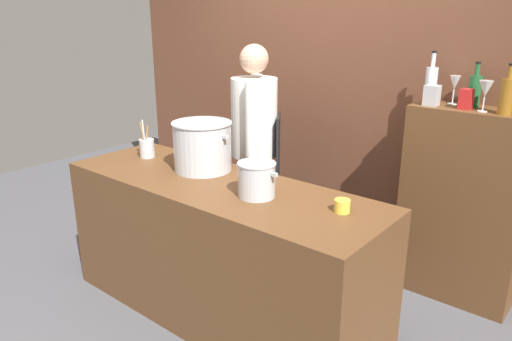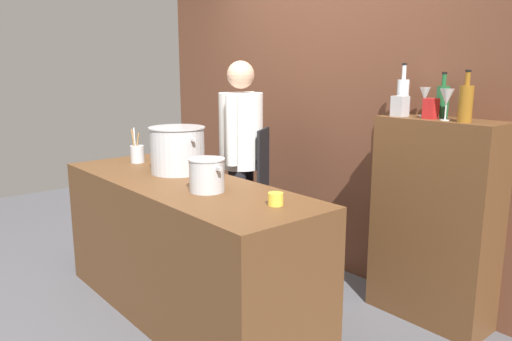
# 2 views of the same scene
# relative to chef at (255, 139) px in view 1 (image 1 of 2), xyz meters

# --- Properties ---
(ground_plane) EXTENTS (8.00, 8.00, 0.00)m
(ground_plane) POSITION_rel_chef_xyz_m (0.34, -0.75, -0.96)
(ground_plane) COLOR #4C4C51
(brick_back_panel) EXTENTS (4.40, 0.10, 3.00)m
(brick_back_panel) POSITION_rel_chef_xyz_m (0.34, 0.65, 0.54)
(brick_back_panel) COLOR brown
(brick_back_panel) RESTS_ON ground_plane
(prep_counter) EXTENTS (2.12, 0.70, 0.90)m
(prep_counter) POSITION_rel_chef_xyz_m (0.34, -0.75, -0.51)
(prep_counter) COLOR brown
(prep_counter) RESTS_ON ground_plane
(bar_cabinet) EXTENTS (0.76, 0.32, 1.31)m
(bar_cabinet) POSITION_rel_chef_xyz_m (1.42, 0.44, -0.31)
(bar_cabinet) COLOR brown
(bar_cabinet) RESTS_ON ground_plane
(chef) EXTENTS (0.41, 0.46, 1.66)m
(chef) POSITION_rel_chef_xyz_m (0.00, 0.00, 0.00)
(chef) COLOR black
(chef) RESTS_ON ground_plane
(stockpot_large) EXTENTS (0.44, 0.38, 0.31)m
(stockpot_large) POSITION_rel_chef_xyz_m (0.08, -0.62, 0.09)
(stockpot_large) COLOR #B7BABF
(stockpot_large) RESTS_ON prep_counter
(stockpot_small) EXTENTS (0.28, 0.21, 0.20)m
(stockpot_small) POSITION_rel_chef_xyz_m (0.65, -0.77, 0.03)
(stockpot_small) COLOR #B7BABF
(stockpot_small) RESTS_ON prep_counter
(utensil_crock) EXTENTS (0.10, 0.10, 0.27)m
(utensil_crock) POSITION_rel_chef_xyz_m (-0.42, -0.67, 0.00)
(utensil_crock) COLOR #B7BABF
(utensil_crock) RESTS_ON prep_counter
(butter_jar) EXTENTS (0.08, 0.08, 0.07)m
(butter_jar) POSITION_rel_chef_xyz_m (1.13, -0.66, -0.03)
(butter_jar) COLOR yellow
(butter_jar) RESTS_ON prep_counter
(wine_bottle_green) EXTENTS (0.08, 0.08, 0.28)m
(wine_bottle_green) POSITION_rel_chef_xyz_m (1.38, 0.49, 0.45)
(wine_bottle_green) COLOR #1E592D
(wine_bottle_green) RESTS_ON bar_cabinet
(wine_bottle_amber) EXTENTS (0.08, 0.08, 0.29)m
(wine_bottle_amber) POSITION_rel_chef_xyz_m (1.59, 0.36, 0.45)
(wine_bottle_amber) COLOR #8C5919
(wine_bottle_amber) RESTS_ON bar_cabinet
(wine_bottle_clear) EXTENTS (0.08, 0.08, 0.33)m
(wine_bottle_clear) POSITION_rel_chef_xyz_m (1.11, 0.47, 0.46)
(wine_bottle_clear) COLOR silver
(wine_bottle_clear) RESTS_ON bar_cabinet
(wine_glass_short) EXTENTS (0.08, 0.08, 0.19)m
(wine_glass_short) POSITION_rel_chef_xyz_m (1.47, 0.37, 0.47)
(wine_glass_short) COLOR silver
(wine_glass_short) RESTS_ON bar_cabinet
(wine_glass_wide) EXTENTS (0.07, 0.07, 0.18)m
(wine_glass_wide) POSITION_rel_chef_xyz_m (1.25, 0.50, 0.47)
(wine_glass_wide) COLOR silver
(wine_glass_wide) RESTS_ON bar_cabinet
(spice_tin_red) EXTENTS (0.07, 0.07, 0.12)m
(spice_tin_red) POSITION_rel_chef_xyz_m (1.36, 0.39, 0.40)
(spice_tin_red) COLOR red
(spice_tin_red) RESTS_ON bar_cabinet
(spice_tin_silver) EXTENTS (0.09, 0.09, 0.13)m
(spice_tin_silver) POSITION_rel_chef_xyz_m (1.16, 0.37, 0.40)
(spice_tin_silver) COLOR #B2B2B7
(spice_tin_silver) RESTS_ON bar_cabinet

